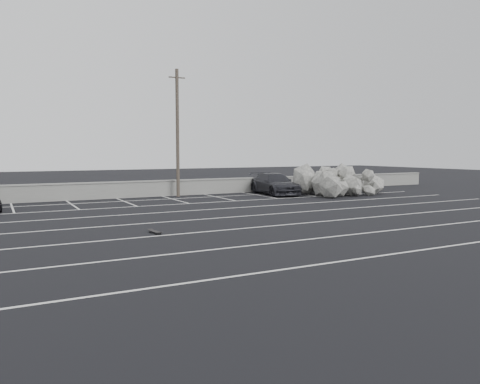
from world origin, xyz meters
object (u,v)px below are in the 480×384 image
car_right (275,184)px  utility_pole (178,133)px  skateboard (155,232)px  riprap_pile (333,185)px  trash_bin (264,186)px

car_right → utility_pole: bearing=172.0°
car_right → skateboard: 16.35m
riprap_pile → skateboard: riprap_pile is taller
utility_pole → car_right: bearing=-14.4°
riprap_pile → skateboard: 17.79m
trash_bin → riprap_pile: size_ratio=0.13×
trash_bin → riprap_pile: 5.12m
utility_pole → riprap_pile: 11.04m
car_right → riprap_pile: riprap_pile is taller
skateboard → trash_bin: bearing=37.2°
car_right → riprap_pile: 3.94m
utility_pole → trash_bin: size_ratio=9.11×
skateboard → riprap_pile: bearing=20.8°
trash_bin → riprap_pile: (2.98, -4.15, 0.19)m
car_right → skateboard: bearing=-131.2°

